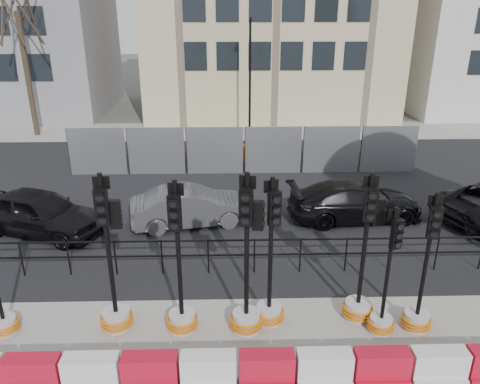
{
  "coord_description": "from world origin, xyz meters",
  "views": [
    {
      "loc": [
        -0.66,
        -9.45,
        6.61
      ],
      "look_at": [
        -0.33,
        3.0,
        1.59
      ],
      "focal_mm": 35.0,
      "sensor_mm": 36.0,
      "label": 1
    }
  ],
  "objects_px": {
    "traffic_signal_a": "(0,308)",
    "car_c": "(355,201)",
    "traffic_signal_h": "(419,303)",
    "traffic_signal_d": "(247,296)",
    "car_a": "(39,212)"
  },
  "relations": [
    {
      "from": "traffic_signal_a",
      "to": "car_c",
      "type": "distance_m",
      "value": 10.55
    },
    {
      "from": "traffic_signal_h",
      "to": "traffic_signal_d",
      "type": "bearing_deg",
      "value": -171.5
    },
    {
      "from": "traffic_signal_d",
      "to": "traffic_signal_h",
      "type": "distance_m",
      "value": 3.7
    },
    {
      "from": "traffic_signal_d",
      "to": "car_c",
      "type": "bearing_deg",
      "value": 67.35
    },
    {
      "from": "car_a",
      "to": "traffic_signal_a",
      "type": "bearing_deg",
      "value": -148.91
    },
    {
      "from": "car_a",
      "to": "car_c",
      "type": "xyz_separation_m",
      "value": [
        9.92,
        0.76,
        -0.07
      ]
    },
    {
      "from": "traffic_signal_a",
      "to": "car_a",
      "type": "xyz_separation_m",
      "value": [
        -0.94,
        4.78,
        0.07
      ]
    },
    {
      "from": "traffic_signal_h",
      "to": "traffic_signal_a",
      "type": "bearing_deg",
      "value": -171.32
    },
    {
      "from": "car_c",
      "to": "traffic_signal_d",
      "type": "bearing_deg",
      "value": 140.57
    },
    {
      "from": "traffic_signal_d",
      "to": "traffic_signal_h",
      "type": "height_order",
      "value": "traffic_signal_d"
    },
    {
      "from": "traffic_signal_a",
      "to": "car_c",
      "type": "xyz_separation_m",
      "value": [
        8.98,
        5.54,
        -0.0
      ]
    },
    {
      "from": "car_a",
      "to": "car_c",
      "type": "distance_m",
      "value": 9.95
    },
    {
      "from": "traffic_signal_a",
      "to": "car_a",
      "type": "bearing_deg",
      "value": 91.43
    },
    {
      "from": "traffic_signal_d",
      "to": "car_c",
      "type": "relative_size",
      "value": 0.81
    },
    {
      "from": "traffic_signal_d",
      "to": "traffic_signal_a",
      "type": "bearing_deg",
      "value": -169.18
    }
  ]
}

